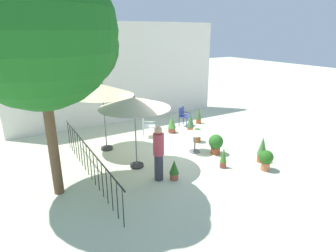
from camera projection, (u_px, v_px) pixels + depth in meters
ground_plane at (175, 156)px, 10.00m from camera, size 60.00×60.00×0.00m
villa_facade at (121, 73)px, 13.25m from camera, size 10.30×0.30×4.62m
terrace_railing at (88, 157)px, 8.32m from camera, size 0.03×5.72×1.01m
shade_tree at (39, 29)px, 6.44m from camera, size 3.87×3.68×6.05m
patio_umbrella_0 at (134, 103)px, 8.52m from camera, size 2.21×2.21×2.37m
patio_umbrella_1 at (103, 90)px, 9.85m from camera, size 2.19×2.19×2.51m
cafe_table_0 at (195, 139)px, 10.18m from camera, size 0.74×0.74×0.72m
patio_chair_0 at (147, 124)px, 11.65m from camera, size 0.65×0.63×0.95m
patio_chair_1 at (184, 115)px, 13.06m from camera, size 0.63×0.61×0.88m
potted_plant_0 at (191, 122)px, 12.16m from camera, size 0.31×0.31×0.91m
potted_plant_1 at (262, 149)px, 9.39m from camera, size 0.33×0.33×0.89m
potted_plant_2 at (197, 135)px, 11.17m from camera, size 0.35×0.35×0.57m
potted_plant_3 at (199, 116)px, 13.42m from camera, size 0.24×0.24×0.77m
potted_plant_4 at (266, 159)px, 8.86m from camera, size 0.44×0.44×0.66m
potted_plant_5 at (216, 143)px, 10.03m from camera, size 0.52×0.52×0.72m
potted_plant_6 at (172, 124)px, 12.17m from camera, size 0.36×0.36×0.74m
potted_plant_7 at (174, 169)px, 8.31m from camera, size 0.29×0.29×0.63m
potted_plant_8 at (223, 158)px, 9.03m from camera, size 0.21×0.21×0.70m
standing_person at (159, 153)px, 8.13m from camera, size 0.45×0.45×1.67m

